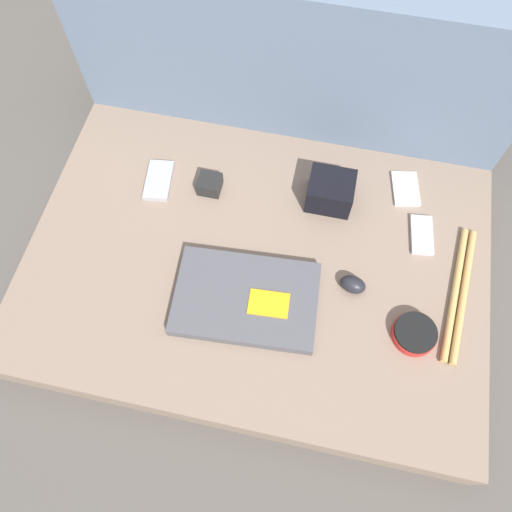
{
  "coord_description": "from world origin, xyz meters",
  "views": [
    {
      "loc": [
        0.11,
        -0.5,
        1.17
      ],
      "look_at": [
        0.0,
        0.0,
        0.12
      ],
      "focal_mm": 35.0,
      "sensor_mm": 36.0,
      "label": 1
    }
  ],
  "objects": [
    {
      "name": "couch_seat",
      "position": [
        0.0,
        0.0,
        0.05
      ],
      "size": [
        1.1,
        0.76,
        0.1
      ],
      "color": "#7A6656",
      "rests_on": "ground_plane"
    },
    {
      "name": "charger_brick",
      "position": [
        -0.16,
        0.17,
        0.12
      ],
      "size": [
        0.06,
        0.06,
        0.04
      ],
      "color": "black",
      "rests_on": "couch_seat"
    },
    {
      "name": "phone_black",
      "position": [
        -0.29,
        0.16,
        0.11
      ],
      "size": [
        0.08,
        0.13,
        0.01
      ],
      "rotation": [
        0.0,
        0.0,
        0.13
      ],
      "color": "#99999E",
      "rests_on": "couch_seat"
    },
    {
      "name": "speaker_puck",
      "position": [
        0.38,
        -0.11,
        0.12
      ],
      "size": [
        0.1,
        0.1,
        0.03
      ],
      "color": "red",
      "rests_on": "couch_seat"
    },
    {
      "name": "couch_backrest",
      "position": [
        0.0,
        0.48,
        0.26
      ],
      "size": [
        1.1,
        0.2,
        0.51
      ],
      "color": "slate",
      "rests_on": "ground_plane"
    },
    {
      "name": "phone_silver",
      "position": [
        0.38,
        0.15,
        0.11
      ],
      "size": [
        0.06,
        0.11,
        0.01
      ],
      "rotation": [
        0.0,
        0.0,
        0.11
      ],
      "color": "#B7B7BC",
      "rests_on": "couch_seat"
    },
    {
      "name": "camera_pouch",
      "position": [
        0.14,
        0.2,
        0.14
      ],
      "size": [
        0.11,
        0.1,
        0.08
      ],
      "color": "black",
      "rests_on": "couch_seat"
    },
    {
      "name": "drumstick_pair",
      "position": [
        0.47,
        0.01,
        0.11
      ],
      "size": [
        0.07,
        0.34,
        0.02
      ],
      "rotation": [
        0.0,
        0.0,
        -0.11
      ],
      "color": "tan",
      "rests_on": "couch_seat"
    },
    {
      "name": "phone_small",
      "position": [
        0.33,
        0.27,
        0.11
      ],
      "size": [
        0.08,
        0.11,
        0.01
      ],
      "rotation": [
        0.0,
        0.0,
        0.19
      ],
      "color": "silver",
      "rests_on": "couch_seat"
    },
    {
      "name": "laptop",
      "position": [
        -0.0,
        -0.11,
        0.12
      ],
      "size": [
        0.34,
        0.23,
        0.03
      ],
      "rotation": [
        0.0,
        0.0,
        0.07
      ],
      "color": "#47474C",
      "rests_on": "couch_seat"
    },
    {
      "name": "computer_mouse",
      "position": [
        0.23,
        -0.02,
        0.12
      ],
      "size": [
        0.07,
        0.05,
        0.04
      ],
      "rotation": [
        0.0,
        0.0,
        -0.18
      ],
      "color": "black",
      "rests_on": "couch_seat"
    },
    {
      "name": "ground_plane",
      "position": [
        0.0,
        0.0,
        0.0
      ],
      "size": [
        8.0,
        8.0,
        0.0
      ],
      "primitive_type": "plane",
      "color": "#4C4742"
    }
  ]
}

